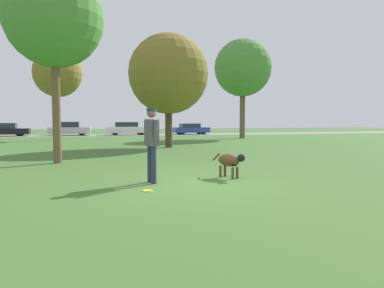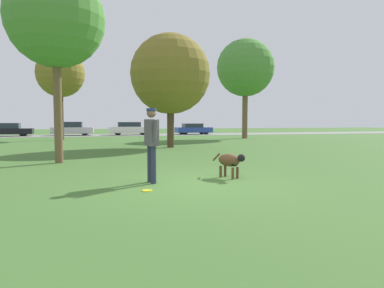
{
  "view_description": "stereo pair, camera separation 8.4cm",
  "coord_description": "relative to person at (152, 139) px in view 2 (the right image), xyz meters",
  "views": [
    {
      "loc": [
        -2.17,
        -7.57,
        1.46
      ],
      "look_at": [
        0.15,
        0.5,
        0.9
      ],
      "focal_mm": 32.0,
      "sensor_mm": 36.0,
      "label": 1
    },
    {
      "loc": [
        -2.09,
        -7.59,
        1.46
      ],
      "look_at": [
        0.15,
        0.5,
        0.9
      ],
      "focal_mm": 32.0,
      "sensor_mm": 36.0,
      "label": 2
    }
  ],
  "objects": [
    {
      "name": "far_road_strip",
      "position": [
        0.87,
        28.84,
        -1.04
      ],
      "size": [
        120.0,
        6.0,
        0.01
      ],
      "color": "gray",
      "rests_on": "ground_plane"
    },
    {
      "name": "dog",
      "position": [
        2.05,
        0.15,
        -0.61
      ],
      "size": [
        0.61,
        1.02,
        0.64
      ],
      "rotation": [
        0.0,
        0.0,
        5.17
      ],
      "color": "brown",
      "rests_on": "ground_plane"
    },
    {
      "name": "ground_plane",
      "position": [
        0.87,
        -0.4,
        -1.05
      ],
      "size": [
        120.0,
        120.0,
        0.0
      ],
      "primitive_type": "plane",
      "color": "#426B2D"
    },
    {
      "name": "tree_mid_center",
      "position": [
        2.72,
        10.75,
        3.01
      ],
      "size": [
        4.42,
        4.42,
        6.29
      ],
      "color": "#4C3826",
      "rests_on": "ground_plane"
    },
    {
      "name": "tree_near_left",
      "position": [
        -2.54,
        4.76,
        3.9
      ],
      "size": [
        3.32,
        3.32,
        6.63
      ],
      "color": "brown",
      "rests_on": "ground_plane"
    },
    {
      "name": "parked_car_silver",
      "position": [
        -3.71,
        29.12,
        -0.36
      ],
      "size": [
        4.14,
        1.98,
        1.4
      ],
      "rotation": [
        0.0,
        0.0,
        -0.03
      ],
      "color": "#B7B7BC",
      "rests_on": "ground_plane"
    },
    {
      "name": "frisbee",
      "position": [
        -0.24,
        -0.93,
        -1.04
      ],
      "size": [
        0.22,
        0.22,
        0.02
      ],
      "color": "yellow",
      "rests_on": "ground_plane"
    },
    {
      "name": "parked_car_blue",
      "position": [
        9.11,
        28.83,
        -0.44
      ],
      "size": [
        4.03,
        1.82,
        1.22
      ],
      "rotation": [
        0.0,
        0.0,
        0.02
      ],
      "color": "#284293",
      "rests_on": "ground_plane"
    },
    {
      "name": "person",
      "position": [
        0.0,
        0.0,
        0.0
      ],
      "size": [
        0.3,
        0.68,
        1.76
      ],
      "rotation": [
        0.0,
        0.0,
        -1.35
      ],
      "color": "#2D334C",
      "rests_on": "ground_plane"
    },
    {
      "name": "parked_car_black",
      "position": [
        -9.68,
        29.13,
        -0.42
      ],
      "size": [
        4.47,
        1.95,
        1.29
      ],
      "rotation": [
        0.0,
        0.0,
        0.05
      ],
      "color": "black",
      "rests_on": "ground_plane"
    },
    {
      "name": "parked_car_white",
      "position": [
        2.13,
        28.98,
        -0.36
      ],
      "size": [
        4.53,
        1.83,
        1.38
      ],
      "rotation": [
        0.0,
        0.0,
        -0.01
      ],
      "color": "white",
      "rests_on": "ground_plane"
    },
    {
      "name": "tree_far_right",
      "position": [
        10.97,
        19.09,
        4.92
      ],
      "size": [
        4.85,
        4.85,
        8.43
      ],
      "color": "brown",
      "rests_on": "ground_plane"
    },
    {
      "name": "tree_far_left",
      "position": [
        -3.9,
        20.34,
        4.07
      ],
      "size": [
        3.65,
        3.65,
        6.97
      ],
      "color": "brown",
      "rests_on": "ground_plane"
    }
  ]
}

